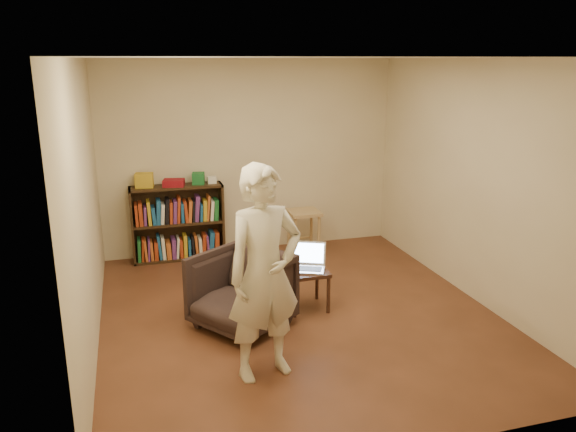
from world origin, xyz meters
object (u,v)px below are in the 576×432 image
object	(u,v)px
bookshelf	(178,227)
laptop	(308,263)
armchair	(241,291)
stool	(304,219)
person	(265,274)
side_table	(306,276)

from	to	relation	value
bookshelf	laptop	distance (m)	2.26
laptop	armchair	bearing A→B (deg)	-136.30
armchair	stool	bearing A→B (deg)	111.37
stool	armchair	distance (m)	2.31
bookshelf	stool	world-z (taller)	bookshelf
armchair	person	world-z (taller)	person
armchair	person	bearing A→B (deg)	-34.15
person	stool	bearing A→B (deg)	52.71
side_table	armchair	bearing A→B (deg)	-162.21
armchair	side_table	xyz separation A→B (m)	(0.75, 0.24, -0.02)
bookshelf	person	world-z (taller)	person
stool	armchair	xyz separation A→B (m)	(-1.26, -1.94, -0.10)
person	side_table	bearing A→B (deg)	43.72
laptop	bookshelf	bearing A→B (deg)	145.66
stool	person	world-z (taller)	person
laptop	person	world-z (taller)	person
stool	laptop	size ratio (longest dim) A/B	1.29
laptop	person	distance (m)	1.46
armchair	side_table	distance (m)	0.79
laptop	stool	bearing A→B (deg)	97.86
bookshelf	side_table	size ratio (longest dim) A/B	2.76
laptop	person	xyz separation A→B (m)	(-0.76, -1.18, 0.41)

